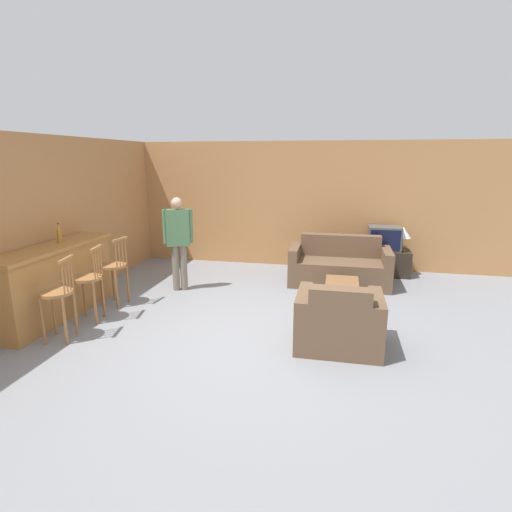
{
  "coord_description": "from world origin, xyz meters",
  "views": [
    {
      "loc": [
        1.05,
        -4.66,
        2.26
      ],
      "look_at": [
        -0.12,
        0.95,
        0.85
      ],
      "focal_mm": 28.0,
      "sensor_mm": 36.0,
      "label": 1
    }
  ],
  "objects_px": {
    "armchair_near": "(339,323)",
    "tv": "(384,238)",
    "couch_far": "(339,267)",
    "table_lamp": "(403,233)",
    "coffee_table": "(342,288)",
    "bar_chair_far": "(114,270)",
    "person_by_window": "(178,238)",
    "bar_chair_near": "(58,298)",
    "bottle": "(59,234)",
    "tv_unit": "(382,262)",
    "bar_chair_mid": "(89,283)"
  },
  "relations": [
    {
      "from": "armchair_near",
      "to": "tv",
      "type": "height_order",
      "value": "tv"
    },
    {
      "from": "couch_far",
      "to": "table_lamp",
      "type": "relative_size",
      "value": 3.81
    },
    {
      "from": "coffee_table",
      "to": "bar_chair_far",
      "type": "bearing_deg",
      "value": -169.98
    },
    {
      "from": "bar_chair_far",
      "to": "armchair_near",
      "type": "bearing_deg",
      "value": -12.99
    },
    {
      "from": "coffee_table",
      "to": "person_by_window",
      "type": "distance_m",
      "value": 2.86
    },
    {
      "from": "bar_chair_near",
      "to": "couch_far",
      "type": "distance_m",
      "value": 4.65
    },
    {
      "from": "bar_chair_near",
      "to": "couch_far",
      "type": "xyz_separation_m",
      "value": [
        3.44,
        3.11,
        -0.24
      ]
    },
    {
      "from": "bottle",
      "to": "person_by_window",
      "type": "height_order",
      "value": "person_by_window"
    },
    {
      "from": "tv",
      "to": "bottle",
      "type": "xyz_separation_m",
      "value": [
        -4.86,
        -3.01,
        0.46
      ]
    },
    {
      "from": "couch_far",
      "to": "person_by_window",
      "type": "relative_size",
      "value": 1.1
    },
    {
      "from": "tv",
      "to": "bar_chair_near",
      "type": "bearing_deg",
      "value": -137.77
    },
    {
      "from": "couch_far",
      "to": "tv",
      "type": "relative_size",
      "value": 2.89
    },
    {
      "from": "bar_chair_far",
      "to": "tv_unit",
      "type": "relative_size",
      "value": 1.06
    },
    {
      "from": "bar_chair_far",
      "to": "person_by_window",
      "type": "distance_m",
      "value": 1.19
    },
    {
      "from": "armchair_near",
      "to": "person_by_window",
      "type": "height_order",
      "value": "person_by_window"
    },
    {
      "from": "armchair_near",
      "to": "tv_unit",
      "type": "xyz_separation_m",
      "value": [
        0.83,
        3.39,
        -0.07
      ]
    },
    {
      "from": "couch_far",
      "to": "tv",
      "type": "height_order",
      "value": "tv"
    },
    {
      "from": "coffee_table",
      "to": "tv_unit",
      "type": "bearing_deg",
      "value": 68.2
    },
    {
      "from": "armchair_near",
      "to": "coffee_table",
      "type": "distance_m",
      "value": 1.41
    },
    {
      "from": "bar_chair_near",
      "to": "table_lamp",
      "type": "relative_size",
      "value": 2.3
    },
    {
      "from": "table_lamp",
      "to": "bottle",
      "type": "bearing_deg",
      "value": -149.92
    },
    {
      "from": "bar_chair_mid",
      "to": "couch_far",
      "type": "height_order",
      "value": "bar_chair_mid"
    },
    {
      "from": "bar_chair_near",
      "to": "tv",
      "type": "height_order",
      "value": "bar_chair_near"
    },
    {
      "from": "bar_chair_near",
      "to": "table_lamp",
      "type": "xyz_separation_m",
      "value": [
        4.62,
        3.89,
        0.29
      ]
    },
    {
      "from": "bar_chair_near",
      "to": "armchair_near",
      "type": "xyz_separation_m",
      "value": [
        3.45,
        0.5,
        -0.24
      ]
    },
    {
      "from": "bottle",
      "to": "table_lamp",
      "type": "distance_m",
      "value": 6.01
    },
    {
      "from": "bar_chair_mid",
      "to": "bottle",
      "type": "bearing_deg",
      "value": 157.16
    },
    {
      "from": "bar_chair_near",
      "to": "tv",
      "type": "relative_size",
      "value": 1.74
    },
    {
      "from": "bar_chair_near",
      "to": "bar_chair_mid",
      "type": "height_order",
      "value": "same"
    },
    {
      "from": "table_lamp",
      "to": "person_by_window",
      "type": "height_order",
      "value": "person_by_window"
    },
    {
      "from": "tv_unit",
      "to": "bar_chair_far",
      "type": "bearing_deg",
      "value": -148.81
    },
    {
      "from": "bar_chair_far",
      "to": "couch_far",
      "type": "xyz_separation_m",
      "value": [
        3.44,
        1.81,
        -0.24
      ]
    },
    {
      "from": "bar_chair_mid",
      "to": "table_lamp",
      "type": "bearing_deg",
      "value": 35.13
    },
    {
      "from": "armchair_near",
      "to": "bottle",
      "type": "relative_size",
      "value": 3.51
    },
    {
      "from": "couch_far",
      "to": "armchair_near",
      "type": "bearing_deg",
      "value": -89.86
    },
    {
      "from": "armchair_near",
      "to": "person_by_window",
      "type": "xyz_separation_m",
      "value": [
        -2.74,
        1.68,
        0.61
      ]
    },
    {
      "from": "bar_chair_near",
      "to": "table_lamp",
      "type": "distance_m",
      "value": 6.05
    },
    {
      "from": "bar_chair_near",
      "to": "armchair_near",
      "type": "bearing_deg",
      "value": 8.27
    },
    {
      "from": "coffee_table",
      "to": "table_lamp",
      "type": "distance_m",
      "value": 2.34
    },
    {
      "from": "bar_chair_far",
      "to": "coffee_table",
      "type": "relative_size",
      "value": 1.05
    },
    {
      "from": "bar_chair_mid",
      "to": "couch_far",
      "type": "bearing_deg",
      "value": 35.67
    },
    {
      "from": "bar_chair_near",
      "to": "coffee_table",
      "type": "relative_size",
      "value": 1.05
    },
    {
      "from": "bar_chair_near",
      "to": "armchair_near",
      "type": "distance_m",
      "value": 3.5
    },
    {
      "from": "bar_chair_far",
      "to": "tv_unit",
      "type": "distance_m",
      "value": 5.01
    },
    {
      "from": "bar_chair_far",
      "to": "tv_unit",
      "type": "xyz_separation_m",
      "value": [
        4.28,
        2.59,
        -0.31
      ]
    },
    {
      "from": "couch_far",
      "to": "bar_chair_far",
      "type": "bearing_deg",
      "value": -152.25
    },
    {
      "from": "tv_unit",
      "to": "tv",
      "type": "height_order",
      "value": "tv"
    },
    {
      "from": "couch_far",
      "to": "coffee_table",
      "type": "relative_size",
      "value": 1.75
    },
    {
      "from": "person_by_window",
      "to": "bar_chair_far",
      "type": "bearing_deg",
      "value": -129.06
    },
    {
      "from": "coffee_table",
      "to": "table_lamp",
      "type": "height_order",
      "value": "table_lamp"
    }
  ]
}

